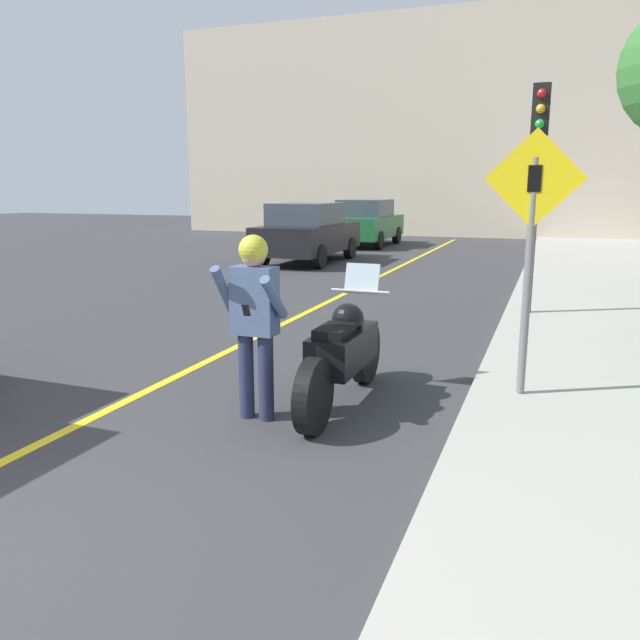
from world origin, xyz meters
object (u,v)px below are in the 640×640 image
(parked_car_black, at_px, (308,232))
(motorcycle, at_px, (343,353))
(crossing_sign, at_px, (531,239))
(person_biker, at_px, (254,309))
(parked_car_green, at_px, (366,222))
(traffic_light, at_px, (538,156))

(parked_car_black, bearing_deg, motorcycle, -66.64)
(crossing_sign, relative_size, parked_car_black, 0.60)
(person_biker, distance_m, parked_car_green, 17.74)
(traffic_light, xyz_separation_m, parked_car_green, (-6.18, 11.66, -1.71))
(crossing_sign, height_order, parked_car_green, crossing_sign)
(parked_car_green, bearing_deg, motorcycle, -74.27)
(motorcycle, distance_m, crossing_sign, 2.07)
(person_biker, height_order, parked_car_black, person_biker)
(crossing_sign, relative_size, traffic_light, 0.71)
(parked_car_green, bearing_deg, person_biker, -76.78)
(traffic_light, xyz_separation_m, parked_car_black, (-6.26, 6.06, -1.71))
(crossing_sign, xyz_separation_m, traffic_light, (-0.13, 4.32, 0.95))
(parked_car_black, bearing_deg, person_biker, -70.48)
(crossing_sign, distance_m, parked_car_green, 17.20)
(person_biker, bearing_deg, traffic_light, 69.31)
(person_biker, distance_m, traffic_light, 6.20)
(traffic_light, relative_size, parked_car_green, 0.84)
(motorcycle, height_order, parked_car_green, parked_car_green)
(traffic_light, distance_m, parked_car_green, 13.31)
(person_biker, relative_size, crossing_sign, 0.67)
(motorcycle, height_order, traffic_light, traffic_light)
(motorcycle, xyz_separation_m, parked_car_black, (-4.76, 11.03, 0.34))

